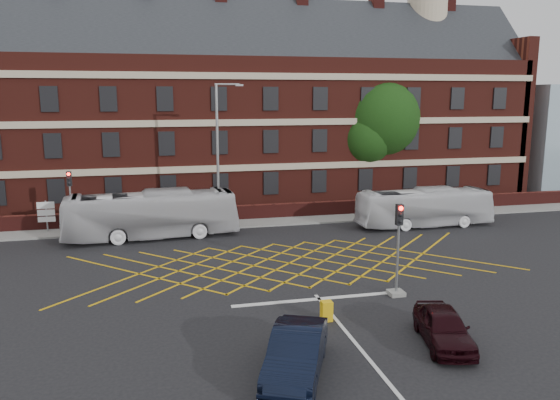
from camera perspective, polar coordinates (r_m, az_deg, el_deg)
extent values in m
plane|color=black|center=(28.28, 1.97, -7.81)|extent=(120.00, 120.00, 0.00)
cube|color=#511B14|center=(48.46, -4.83, 7.23)|extent=(50.00, 12.00, 12.00)
cube|color=black|center=(48.45, -4.94, 14.33)|extent=(51.00, 10.61, 10.61)
cube|color=#B7A88C|center=(42.41, -3.63, 8.08)|extent=(50.00, 0.18, 0.50)
cube|color=black|center=(42.52, -3.61, 6.07)|extent=(1.20, 0.14, 1.80)
cube|color=#471513|center=(48.42, -13.76, 19.43)|extent=(1.00, 1.40, 3.20)
cylinder|color=#B7A88C|center=(54.33, 15.03, 16.81)|extent=(3.60, 3.60, 6.00)
cube|color=#471513|center=(40.39, -2.83, -1.29)|extent=(56.00, 0.50, 1.10)
cube|color=slate|center=(39.54, -2.56, -2.28)|extent=(60.00, 3.00, 0.12)
cube|color=#CC990C|center=(30.12, 0.98, -6.61)|extent=(8.22, 8.22, 0.02)
cube|color=silver|center=(25.12, 4.09, -10.27)|extent=(8.00, 0.30, 0.02)
cube|color=silver|center=(19.56, 9.97, -16.86)|extent=(0.15, 14.00, 0.02)
imported|color=silver|center=(35.95, -13.29, -1.49)|extent=(11.16, 3.32, 3.07)
imported|color=silver|center=(39.45, 14.85, -0.76)|extent=(9.65, 2.30, 2.68)
imported|color=black|center=(18.54, 1.70, -15.68)|extent=(3.37, 4.97, 1.55)
imported|color=black|center=(21.49, 16.73, -12.58)|extent=(2.45, 4.22, 1.35)
cylinder|color=black|center=(48.06, 10.11, 3.32)|extent=(0.90, 0.90, 5.74)
sphere|color=black|center=(47.69, 10.29, 8.41)|extent=(7.00, 7.00, 7.00)
sphere|color=black|center=(46.47, 8.90, 6.42)|extent=(4.55, 4.55, 4.55)
sphere|color=black|center=(49.09, 11.49, 7.03)|extent=(4.20, 4.20, 4.20)
cube|color=slate|center=(26.06, 12.03, -9.48)|extent=(0.70, 0.70, 0.20)
cylinder|color=gray|center=(25.53, 12.18, -6.01)|extent=(0.12, 0.12, 3.50)
cube|color=black|center=(25.02, 12.36, -1.51)|extent=(0.30, 0.25, 0.95)
sphere|color=#FF0C05|center=(24.83, 12.53, -0.86)|extent=(0.20, 0.20, 0.20)
cube|color=slate|center=(38.19, -20.79, -3.41)|extent=(0.70, 0.70, 0.20)
cylinder|color=gray|center=(37.83, -20.96, -0.98)|extent=(0.12, 0.12, 3.50)
cube|color=black|center=(37.49, -21.17, 2.08)|extent=(0.30, 0.25, 0.95)
sphere|color=#FF0C05|center=(37.31, -21.23, 2.54)|extent=(0.20, 0.20, 0.20)
cube|color=slate|center=(37.16, -6.36, -3.13)|extent=(1.00, 1.00, 0.20)
cylinder|color=gray|center=(36.30, -6.52, 4.20)|extent=(0.18, 0.18, 9.75)
cylinder|color=gray|center=(36.15, -5.56, 11.94)|extent=(1.60, 0.12, 0.12)
cube|color=gray|center=(36.27, -4.28, 11.88)|extent=(0.50, 0.20, 0.12)
cylinder|color=gray|center=(39.51, -23.19, -1.63)|extent=(0.10, 0.10, 2.20)
cube|color=silver|center=(39.28, -23.30, -0.51)|extent=(1.10, 0.06, 0.45)
cube|color=silver|center=(39.37, -23.25, -1.23)|extent=(1.10, 0.06, 0.40)
cube|color=silver|center=(39.46, -23.20, -1.87)|extent=(1.10, 0.06, 0.35)
cube|color=#E6B00D|center=(22.78, 4.88, -11.47)|extent=(0.44, 0.41, 0.83)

